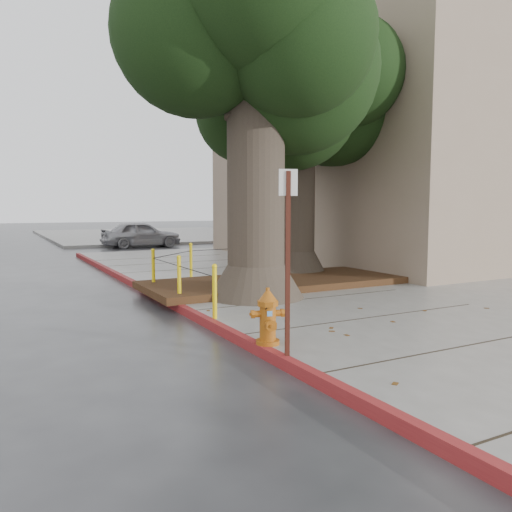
% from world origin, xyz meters
% --- Properties ---
extents(ground, '(140.00, 140.00, 0.00)m').
position_xyz_m(ground, '(0.00, 0.00, 0.00)').
color(ground, '#28282B').
rests_on(ground, ground).
extents(sidewalk_main, '(16.00, 26.00, 0.15)m').
position_xyz_m(sidewalk_main, '(6.00, 2.50, 0.07)').
color(sidewalk_main, slate).
rests_on(sidewalk_main, ground).
extents(sidewalk_far, '(16.00, 20.00, 0.15)m').
position_xyz_m(sidewalk_far, '(6.00, 30.00, 0.07)').
color(sidewalk_far, slate).
rests_on(sidewalk_far, ground).
extents(curb_red, '(0.14, 26.00, 0.16)m').
position_xyz_m(curb_red, '(-2.00, 2.50, 0.07)').
color(curb_red, maroon).
rests_on(curb_red, ground).
extents(planter_bed, '(6.40, 2.60, 0.16)m').
position_xyz_m(planter_bed, '(0.90, 3.90, 0.23)').
color(planter_bed, black).
rests_on(planter_bed, sidewalk_main).
extents(building_corner, '(12.00, 13.00, 10.00)m').
position_xyz_m(building_corner, '(10.00, 8.50, 5.00)').
color(building_corner, gray).
rests_on(building_corner, ground).
extents(building_side_white, '(10.00, 10.00, 9.00)m').
position_xyz_m(building_side_white, '(16.00, 26.00, 4.50)').
color(building_side_white, silver).
rests_on(building_side_white, ground).
extents(building_side_grey, '(12.00, 14.00, 12.00)m').
position_xyz_m(building_side_grey, '(22.00, 32.00, 6.00)').
color(building_side_grey, slate).
rests_on(building_side_grey, ground).
extents(tree_near, '(4.50, 3.80, 7.68)m').
position_xyz_m(tree_near, '(0.03, 2.82, 5.39)').
color(tree_near, '#4C3F33').
rests_on(tree_near, sidewalk_main).
extents(tree_far, '(4.50, 3.80, 7.17)m').
position_xyz_m(tree_far, '(2.64, 5.32, 5.02)').
color(tree_far, '#4C3F33').
rests_on(tree_far, sidewalk_main).
extents(bollard_ring, '(3.79, 5.39, 0.95)m').
position_xyz_m(bollard_ring, '(-0.87, 4.38, 0.66)').
color(bollard_ring, yellow).
rests_on(bollard_ring, sidewalk_main).
extents(fire_hydrant, '(0.42, 0.41, 0.79)m').
position_xyz_m(fire_hydrant, '(-1.90, -0.65, 0.54)').
color(fire_hydrant, '#B15A12').
rests_on(fire_hydrant, sidewalk_main).
extents(signpost, '(0.23, 0.10, 2.36)m').
position_xyz_m(signpost, '(-1.95, -1.24, 1.49)').
color(signpost, '#471911').
rests_on(signpost, sidewalk_main).
extents(car_silver, '(4.03, 1.62, 1.37)m').
position_xyz_m(car_silver, '(1.72, 19.16, 0.69)').
color(car_silver, '#9D9CA1').
rests_on(car_silver, ground).
extents(car_red, '(4.11, 1.69, 1.32)m').
position_xyz_m(car_red, '(10.31, 18.23, 0.66)').
color(car_red, maroon).
rests_on(car_red, ground).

